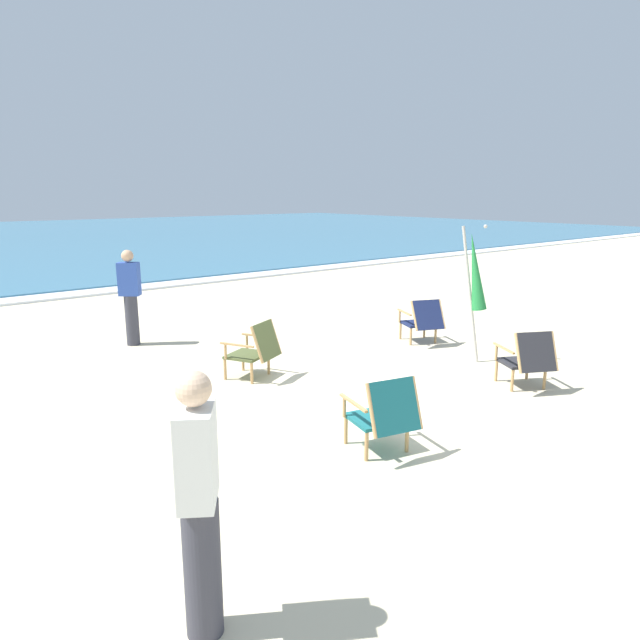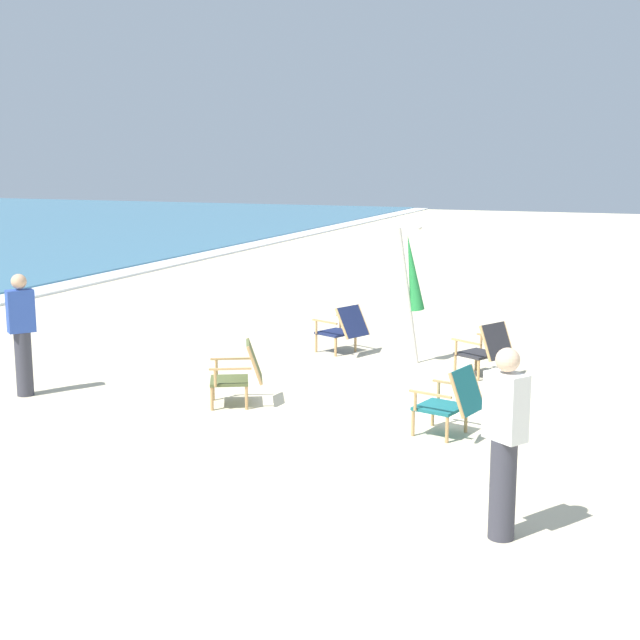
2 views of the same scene
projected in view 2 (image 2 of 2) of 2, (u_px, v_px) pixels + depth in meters
ground_plane at (377, 404)px, 11.41m from camera, size 80.00×80.00×0.00m
beach_chair_back_left at (452, 400)px, 10.05m from camera, size 0.72×0.80×0.81m
beach_chair_front_left at (486, 348)px, 12.72m from camera, size 0.84×0.89×0.81m
beach_chair_mid_center at (343, 328)px, 14.25m from camera, size 0.82×0.91×0.79m
beach_chair_back_right at (241, 372)px, 11.34m from camera, size 0.81×0.85×0.82m
umbrella_furled_green at (412, 274)px, 13.43m from camera, size 0.40×0.45×2.11m
person_near_chairs at (504, 442)px, 7.30m from camera, size 0.36×0.39×1.63m
person_by_waterline at (22, 334)px, 11.70m from camera, size 0.39×0.37×1.63m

